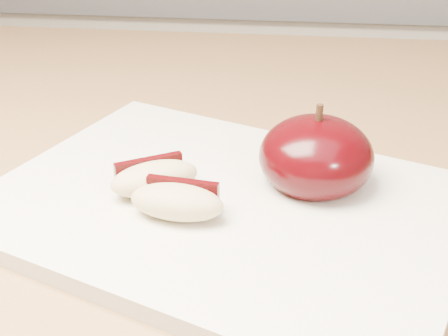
# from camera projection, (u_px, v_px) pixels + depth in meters

# --- Properties ---
(back_cabinet) EXTENTS (2.40, 0.62, 0.94)m
(back_cabinet) POSITION_uv_depth(u_px,v_px,m) (307.00, 178.00, 1.37)
(back_cabinet) COLOR silver
(back_cabinet) RESTS_ON ground
(cutting_board) EXTENTS (0.39, 0.34, 0.01)m
(cutting_board) POSITION_uv_depth(u_px,v_px,m) (224.00, 207.00, 0.44)
(cutting_board) COLOR silver
(cutting_board) RESTS_ON island_counter
(apple_half) EXTENTS (0.11, 0.11, 0.07)m
(apple_half) POSITION_uv_depth(u_px,v_px,m) (316.00, 157.00, 0.45)
(apple_half) COLOR black
(apple_half) RESTS_ON cutting_board
(apple_wedge_a) EXTENTS (0.07, 0.06, 0.02)m
(apple_wedge_a) POSITION_uv_depth(u_px,v_px,m) (154.00, 177.00, 0.44)
(apple_wedge_a) COLOR tan
(apple_wedge_a) RESTS_ON cutting_board
(apple_wedge_b) EXTENTS (0.07, 0.04, 0.02)m
(apple_wedge_b) POSITION_uv_depth(u_px,v_px,m) (178.00, 201.00, 0.42)
(apple_wedge_b) COLOR tan
(apple_wedge_b) RESTS_ON cutting_board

